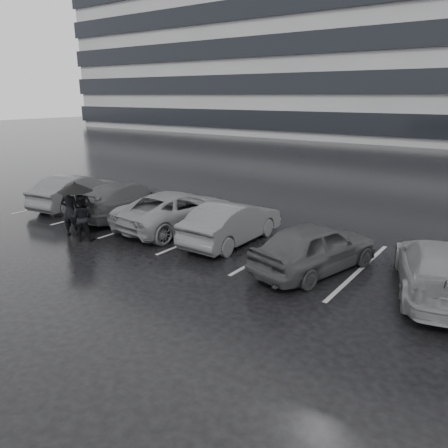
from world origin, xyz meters
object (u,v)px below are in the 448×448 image
Objects in this scene: car_west_d at (77,191)px; car_east at (440,268)px; car_main at (315,247)px; pedestrian_right at (82,218)px; car_west_a at (232,222)px; car_west_c at (127,199)px; car_west_b at (178,210)px; pedestrian_left at (70,211)px.

car_west_d reaches higher than car_east.
car_main is 0.88× the size of car_east.
pedestrian_right is at bearing 136.40° from car_west_d.
car_east is (6.46, -0.29, -0.01)m from car_west_a.
car_west_c is at bearing 174.74° from car_west_d.
car_west_b is 3.14× the size of pedestrian_right.
car_main is at bearing 167.25° from car_west_a.
pedestrian_left is 1.12× the size of pedestrian_right.
car_east is (11.84, -0.51, -0.03)m from car_west_c.
car_west_a is 2.65× the size of pedestrian_right.
pedestrian_left is at bearing -5.38° from car_east.
car_west_b reaches higher than car_east.
car_west_b is 9.06m from car_east.
car_west_c reaches higher than car_main.
pedestrian_right is at bearing -3.98° from car_east.
car_west_c is 1.12× the size of car_west_d.
pedestrian_left is at bearing 52.75° from car_west_b.
car_west_c is 1.05× the size of car_east.
car_west_b is at bearing 175.06° from car_west_c.
car_main is at bearing 174.99° from car_west_b.
pedestrian_right is (-10.74, -2.51, 0.11)m from car_east.
car_main is 8.62m from pedestrian_left.
car_west_c reaches higher than car_east.
car_west_a is at bearing 2.51° from car_main.
pedestrian_left is (0.30, -2.91, 0.18)m from car_west_c.
pedestrian_left is at bearing 27.32° from car_west_a.
car_west_d reaches higher than car_west_b.
car_west_b is 3.80m from pedestrian_left.
car_west_b is 2.80× the size of pedestrian_left.
car_west_c is 3.09× the size of pedestrian_right.
car_main is at bearing 163.68° from pedestrian_left.
pedestrian_right is at bearing 64.03° from car_west_b.
car_west_d is 0.93× the size of car_east.
car_west_c reaches higher than car_west_b.
car_east is 2.95× the size of pedestrian_right.
pedestrian_left is at bearing -41.12° from pedestrian_right.
car_west_a is 0.84× the size of car_west_b.
car_west_b is at bearing -4.61° from car_west_a.
car_west_c is at bearing -19.62° from car_east.
pedestrian_right is (-1.69, -2.98, 0.10)m from car_west_b.
car_west_d is at bearing -68.74° from pedestrian_left.
car_west_d is 2.75× the size of pedestrian_right.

